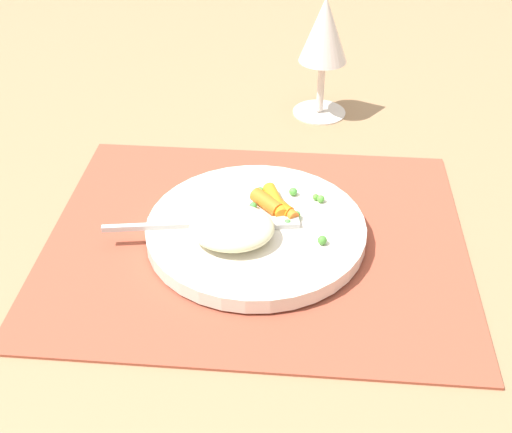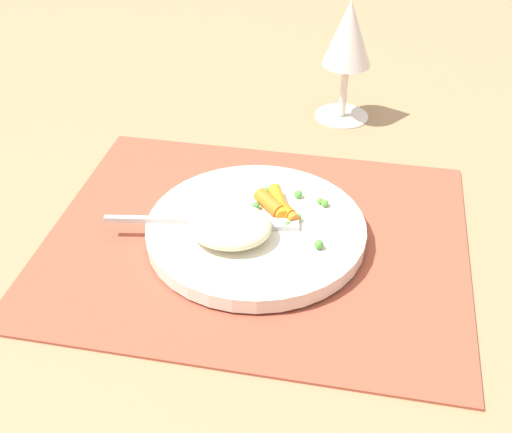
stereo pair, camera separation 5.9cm
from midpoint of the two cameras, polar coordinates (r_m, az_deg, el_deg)
The scene contains 8 objects.
ground_plane at distance 0.71m, azimuth 2.40°, elevation -2.18°, with size 2.40×2.40×0.00m, color #997551.
placemat at distance 0.71m, azimuth 2.41°, elevation -1.99°, with size 0.45×0.36×0.01m, color #9E4733.
plate at distance 0.70m, azimuth 2.43°, elevation -1.27°, with size 0.23×0.23×0.02m, color silver.
rice_mound at distance 0.67m, azimuth 0.22°, elevation -0.90°, with size 0.09×0.07×0.03m, color beige.
carrot_portion at distance 0.71m, azimuth 4.25°, elevation 0.94°, with size 0.06×0.06×0.02m.
pea_scatter at distance 0.71m, azimuth 4.84°, elevation 0.39°, with size 0.08×0.09×0.01m.
fork at distance 0.69m, azimuth -0.54°, elevation -0.48°, with size 0.21×0.04×0.01m.
wine_glass at distance 0.91m, azimuth 9.94°, elevation 14.94°, with size 0.08×0.08×0.17m.
Camera 2 is at (0.11, -0.54, 0.45)m, focal length 46.07 mm.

